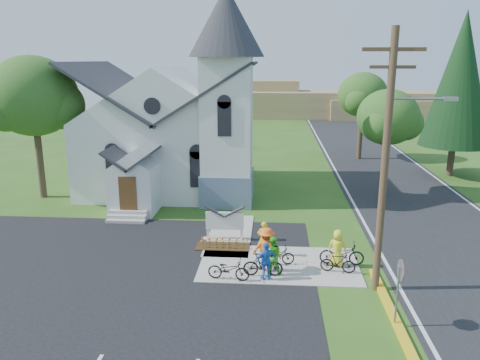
# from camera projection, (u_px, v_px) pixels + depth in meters

# --- Properties ---
(ground) EXTENTS (120.00, 120.00, 0.00)m
(ground) POSITION_uv_depth(u_px,v_px,m) (245.00, 268.00, 20.42)
(ground) COLOR #2E5317
(ground) RESTS_ON ground
(parking_lot) EXTENTS (20.00, 16.00, 0.02)m
(parking_lot) POSITION_uv_depth(u_px,v_px,m) (70.00, 284.00, 18.98)
(parking_lot) COLOR black
(parking_lot) RESTS_ON ground
(road) EXTENTS (8.00, 90.00, 0.02)m
(road) POSITION_uv_depth(u_px,v_px,m) (394.00, 184.00, 34.20)
(road) COLOR black
(road) RESTS_ON ground
(sidewalk) EXTENTS (7.00, 4.00, 0.05)m
(sidewalk) POSITION_uv_depth(u_px,v_px,m) (279.00, 264.00, 20.79)
(sidewalk) COLOR #A6A095
(sidewalk) RESTS_ON ground
(church) EXTENTS (12.35, 12.00, 13.00)m
(church) POSITION_uv_depth(u_px,v_px,m) (175.00, 115.00, 31.54)
(church) COLOR silver
(church) RESTS_ON ground
(church_sign) EXTENTS (2.20, 0.40, 1.70)m
(church_sign) POSITION_uv_depth(u_px,v_px,m) (225.00, 221.00, 23.34)
(church_sign) COLOR #A6A095
(church_sign) RESTS_ON ground
(flower_bed) EXTENTS (2.60, 1.10, 0.07)m
(flower_bed) POSITION_uv_depth(u_px,v_px,m) (223.00, 247.00, 22.72)
(flower_bed) COLOR #33200E
(flower_bed) RESTS_ON ground
(utility_pole) EXTENTS (3.45, 0.28, 10.00)m
(utility_pole) POSITION_uv_depth(u_px,v_px,m) (387.00, 156.00, 17.24)
(utility_pole) COLOR #4A3425
(utility_pole) RESTS_ON ground
(stop_sign) EXTENTS (0.11, 0.76, 2.48)m
(stop_sign) POSITION_uv_depth(u_px,v_px,m) (400.00, 279.00, 15.54)
(stop_sign) COLOR gray
(stop_sign) RESTS_ON ground
(tree_lot_corner) EXTENTS (5.60, 5.60, 9.15)m
(tree_lot_corner) POSITION_uv_depth(u_px,v_px,m) (33.00, 96.00, 29.40)
(tree_lot_corner) COLOR #392B1F
(tree_lot_corner) RESTS_ON ground
(tree_road_near) EXTENTS (4.00, 4.00, 7.05)m
(tree_road_near) POSITION_uv_depth(u_px,v_px,m) (388.00, 118.00, 30.11)
(tree_road_near) COLOR #392B1F
(tree_road_near) RESTS_ON ground
(tree_road_mid) EXTENTS (4.40, 4.40, 7.80)m
(tree_road_mid) POSITION_uv_depth(u_px,v_px,m) (363.00, 95.00, 41.52)
(tree_road_mid) COLOR #392B1F
(tree_road_mid) RESTS_ON ground
(conifer) EXTENTS (5.20, 5.20, 12.40)m
(conifer) POSITION_uv_depth(u_px,v_px,m) (460.00, 80.00, 34.90)
(conifer) COLOR #392B1F
(conifer) RESTS_ON ground
(distant_hills) EXTENTS (61.00, 10.00, 5.60)m
(distant_hills) POSITION_uv_depth(u_px,v_px,m) (288.00, 103.00, 74.04)
(distant_hills) COLOR olive
(distant_hills) RESTS_ON ground
(cyclist_0) EXTENTS (0.63, 0.43, 1.67)m
(cyclist_0) POSITION_uv_depth(u_px,v_px,m) (264.00, 239.00, 21.43)
(cyclist_0) COLOR gold
(cyclist_0) RESTS_ON sidewalk
(bike_0) EXTENTS (1.81, 0.84, 0.92)m
(bike_0) POSITION_uv_depth(u_px,v_px,m) (229.00, 269.00, 19.17)
(bike_0) COLOR black
(bike_0) RESTS_ON sidewalk
(cyclist_1) EXTENTS (0.84, 0.67, 1.69)m
(cyclist_1) POSITION_uv_depth(u_px,v_px,m) (272.00, 255.00, 19.60)
(cyclist_1) COLOR green
(cyclist_1) RESTS_ON sidewalk
(bike_1) EXTENTS (1.69, 0.53, 1.00)m
(bike_1) POSITION_uv_depth(u_px,v_px,m) (263.00, 265.00, 19.51)
(bike_1) COLOR black
(bike_1) RESTS_ON sidewalk
(cyclist_2) EXTENTS (1.02, 0.75, 1.61)m
(cyclist_2) POSITION_uv_depth(u_px,v_px,m) (266.00, 261.00, 19.14)
(cyclist_2) COLOR blue
(cyclist_2) RESTS_ON sidewalk
(bike_2) EXTENTS (1.69, 0.75, 0.86)m
(bike_2) POSITION_uv_depth(u_px,v_px,m) (276.00, 255.00, 20.61)
(bike_2) COLOR black
(bike_2) RESTS_ON sidewalk
(cyclist_3) EXTENTS (1.41, 1.05, 1.94)m
(cyclist_3) POSITION_uv_depth(u_px,v_px,m) (267.00, 249.00, 19.90)
(cyclist_3) COLOR #FA5E1B
(cyclist_3) RESTS_ON sidewalk
(bike_3) EXTENTS (1.54, 0.66, 0.89)m
(bike_3) POSITION_uv_depth(u_px,v_px,m) (338.00, 263.00, 19.84)
(bike_3) COLOR black
(bike_3) RESTS_ON sidewalk
(cyclist_4) EXTENTS (0.93, 0.72, 1.67)m
(cyclist_4) POSITION_uv_depth(u_px,v_px,m) (337.00, 248.00, 20.36)
(cyclist_4) COLOR yellow
(cyclist_4) RESTS_ON sidewalk
(bike_4) EXTENTS (1.97, 0.78, 1.02)m
(bike_4) POSITION_uv_depth(u_px,v_px,m) (342.00, 254.00, 20.60)
(bike_4) COLOR black
(bike_4) RESTS_ON sidewalk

